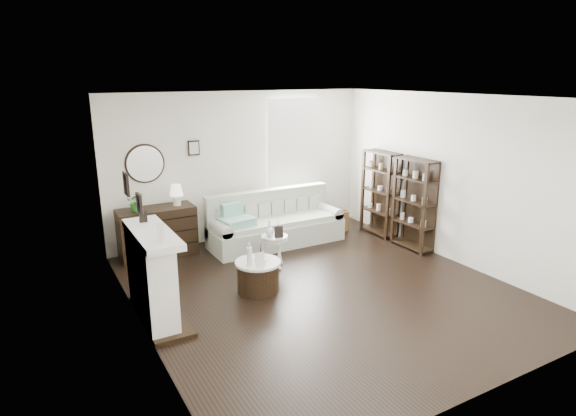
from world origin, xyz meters
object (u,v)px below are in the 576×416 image
pedestal_table (274,238)px  drum_table (258,276)px  dresser (157,232)px  sofa (275,226)px

pedestal_table → drum_table: bearing=-132.4°
dresser → pedestal_table: dresser is taller
sofa → drum_table: size_ratio=3.77×
drum_table → pedestal_table: (0.62, 0.68, 0.25)m
dresser → pedestal_table: 2.05m
sofa → dresser: size_ratio=1.94×
drum_table → pedestal_table: size_ratio=1.24×
sofa → dresser: sofa is taller
dresser → pedestal_table: bearing=-43.3°
sofa → pedestal_table: size_ratio=4.67×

